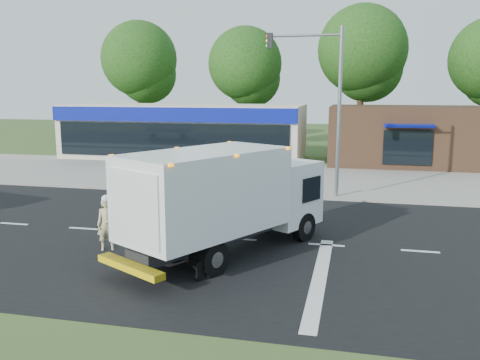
# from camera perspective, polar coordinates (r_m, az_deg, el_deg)

# --- Properties ---
(ground) EXTENTS (120.00, 120.00, 0.00)m
(ground) POSITION_cam_1_polar(r_m,az_deg,el_deg) (17.84, -0.05, -6.70)
(ground) COLOR #385123
(ground) RESTS_ON ground
(road_asphalt) EXTENTS (60.00, 14.00, 0.02)m
(road_asphalt) POSITION_cam_1_polar(r_m,az_deg,el_deg) (17.83, -0.05, -6.68)
(road_asphalt) COLOR black
(road_asphalt) RESTS_ON ground
(sidewalk) EXTENTS (60.00, 2.40, 0.12)m
(sidewalk) POSITION_cam_1_polar(r_m,az_deg,el_deg) (25.64, 4.10, -1.34)
(sidewalk) COLOR gray
(sidewalk) RESTS_ON ground
(parking_apron) EXTENTS (60.00, 9.00, 0.02)m
(parking_apron) POSITION_cam_1_polar(r_m,az_deg,el_deg) (31.29, 5.76, 0.65)
(parking_apron) COLOR gray
(parking_apron) RESTS_ON ground
(lane_markings) EXTENTS (55.20, 7.00, 0.01)m
(lane_markings) POSITION_cam_1_polar(r_m,az_deg,el_deg) (16.32, 3.53, -8.28)
(lane_markings) COLOR silver
(lane_markings) RESTS_ON road_asphalt
(ems_box_truck) EXTENTS (5.79, 7.85, 3.40)m
(ems_box_truck) POSITION_cam_1_polar(r_m,az_deg,el_deg) (15.78, -1.68, -1.59)
(ems_box_truck) COLOR black
(ems_box_truck) RESTS_ON ground
(emergency_worker) EXTENTS (0.75, 0.65, 1.84)m
(emergency_worker) POSITION_cam_1_polar(r_m,az_deg,el_deg) (17.04, -14.72, -4.70)
(emergency_worker) COLOR #CCC288
(emergency_worker) RESTS_ON ground
(retail_strip_mall) EXTENTS (18.00, 6.20, 4.00)m
(retail_strip_mall) POSITION_cam_1_polar(r_m,az_deg,el_deg) (38.88, -6.37, 5.48)
(retail_strip_mall) COLOR beige
(retail_strip_mall) RESTS_ON ground
(brown_storefront) EXTENTS (10.00, 6.70, 4.00)m
(brown_storefront) POSITION_cam_1_polar(r_m,az_deg,el_deg) (36.87, 17.92, 4.78)
(brown_storefront) COLOR #382316
(brown_storefront) RESTS_ON ground
(traffic_signal_pole) EXTENTS (3.51, 0.25, 8.00)m
(traffic_signal_pole) POSITION_cam_1_polar(r_m,az_deg,el_deg) (24.27, 9.59, 9.46)
(traffic_signal_pole) COLOR gray
(traffic_signal_pole) RESTS_ON ground
(background_trees) EXTENTS (36.77, 7.39, 12.10)m
(background_trees) POSITION_cam_1_polar(r_m,az_deg,el_deg) (45.08, 7.20, 12.94)
(background_trees) COLOR #332114
(background_trees) RESTS_ON ground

